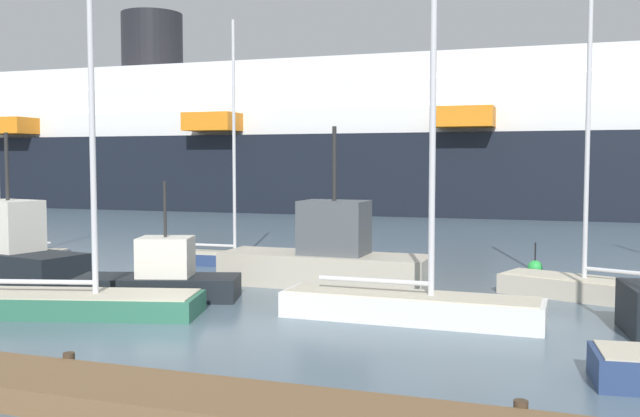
{
  "coord_description": "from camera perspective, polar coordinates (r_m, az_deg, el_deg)",
  "views": [
    {
      "loc": [
        9.6,
        -16.09,
        4.5
      ],
      "look_at": [
        0.0,
        11.64,
        2.56
      ],
      "focal_mm": 40.03,
      "sensor_mm": 36.0,
      "label": 1
    }
  ],
  "objects": [
    {
      "name": "ground_plane",
      "position": [
        19.27,
        -11.57,
        -9.8
      ],
      "size": [
        600.0,
        600.0,
        0.0
      ],
      "primitive_type": "plane",
      "color": "slate"
    },
    {
      "name": "dock_pier",
      "position": [
        15.11,
        -21.99,
        -12.87
      ],
      "size": [
        22.43,
        2.16,
        0.57
      ],
      "color": "brown",
      "rests_on": "ground_plane"
    },
    {
      "name": "sailboat_0",
      "position": [
        20.43,
        7.26,
        -7.28
      ],
      "size": [
        7.38,
        1.81,
        11.77
      ],
      "rotation": [
        0.0,
        0.0,
        -0.01
      ],
      "color": "white",
      "rests_on": "ground_plane"
    },
    {
      "name": "sailboat_1",
      "position": [
        24.83,
        21.46,
        -5.7
      ],
      "size": [
        6.57,
        3.71,
        10.66
      ],
      "rotation": [
        0.0,
        0.0,
        2.79
      ],
      "color": "#BCB29E",
      "rests_on": "ground_plane"
    },
    {
      "name": "sailboat_2",
      "position": [
        31.4,
        -7.57,
        -3.63
      ],
      "size": [
        5.82,
        1.77,
        10.51
      ],
      "rotation": [
        0.0,
        0.0,
        0.04
      ],
      "color": "navy",
      "rests_on": "ground_plane"
    },
    {
      "name": "sailboat_5",
      "position": [
        22.27,
        -18.86,
        -6.74
      ],
      "size": [
        7.55,
        3.88,
        11.41
      ],
      "rotation": [
        0.0,
        0.0,
        0.26
      ],
      "color": "#2D6B51",
      "rests_on": "ground_plane"
    },
    {
      "name": "sailboat_6",
      "position": [
        34.79,
        -23.59,
        -3.26
      ],
      "size": [
        5.17,
        2.81,
        8.78
      ],
      "rotation": [
        0.0,
        0.0,
        3.47
      ],
      "color": "gray",
      "rests_on": "ground_plane"
    },
    {
      "name": "fishing_boat_0",
      "position": [
        30.07,
        -23.87,
        -3.22
      ],
      "size": [
        7.66,
        3.69,
        5.6
      ],
      "rotation": [
        0.0,
        0.0,
        -0.21
      ],
      "color": "black",
      "rests_on": "ground_plane"
    },
    {
      "name": "fishing_boat_1",
      "position": [
        25.77,
        0.57,
        -3.97
      ],
      "size": [
        7.59,
        2.35,
        5.75
      ],
      "rotation": [
        0.0,
        0.0,
        -0.01
      ],
      "color": "#BCB29E",
      "rests_on": "ground_plane"
    },
    {
      "name": "fishing_boat_3",
      "position": [
        23.99,
        -12.65,
        -5.47
      ],
      "size": [
        5.53,
        3.28,
        3.87
      ],
      "rotation": [
        0.0,
        0.0,
        0.3
      ],
      "color": "black",
      "rests_on": "ground_plane"
    },
    {
      "name": "channel_buoy_0",
      "position": [
        29.61,
        16.81,
        -4.54
      ],
      "size": [
        0.58,
        0.58,
        1.3
      ],
      "color": "green",
      "rests_on": "ground_plane"
    },
    {
      "name": "cruise_ship",
      "position": [
        67.8,
        3.06,
        5.24
      ],
      "size": [
        124.25,
        20.74,
        19.72
      ],
      "rotation": [
        0.0,
        0.0,
        0.01
      ],
      "color": "black",
      "rests_on": "ground_plane"
    }
  ]
}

